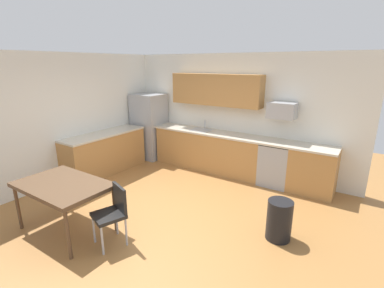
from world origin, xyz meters
name	(u,v)px	position (x,y,z in m)	size (l,w,h in m)	color
ground_plane	(160,213)	(0.00, 0.00, 0.00)	(12.00, 12.00, 0.00)	#9E6B38
wall_back	(231,113)	(0.00, 2.65, 1.35)	(5.80, 0.10, 2.70)	silver
wall_left	(60,120)	(-2.65, 0.00, 1.35)	(0.10, 5.80, 2.70)	silver
cabinet_run_back	(208,151)	(-0.40, 2.30, 0.45)	(2.70, 0.60, 0.90)	#AD7A42
cabinet_run_back_right	(313,171)	(1.97, 2.30, 0.45)	(0.85, 0.60, 0.90)	#AD7A42
cabinet_run_left	(105,153)	(-2.30, 0.80, 0.45)	(0.60, 2.00, 0.90)	#AD7A42
countertop_back	(223,134)	(0.00, 2.30, 0.92)	(4.80, 0.64, 0.04)	beige
countertop_left	(104,134)	(-2.30, 0.80, 0.92)	(0.64, 2.00, 0.04)	beige
upper_cabinets_back	(216,90)	(-0.30, 2.43, 1.90)	(2.20, 0.34, 0.70)	#AD7A42
refrigerator	(149,126)	(-2.18, 2.22, 0.85)	(0.76, 0.70, 1.71)	#9EA0A5
oven_range	(276,164)	(1.25, 2.30, 0.46)	(0.60, 0.60, 0.91)	#999BA0
microwave	(282,110)	(1.25, 2.40, 1.56)	(0.54, 0.36, 0.32)	#9EA0A5
sink_basin	(201,132)	(-0.60, 2.30, 0.88)	(0.48, 0.40, 0.14)	#A5A8AD
sink_faucet	(205,125)	(-0.60, 2.48, 1.04)	(0.02, 0.02, 0.24)	#B2B5BA
dining_table	(63,187)	(-0.87, -1.15, 0.71)	(1.40, 0.90, 0.77)	brown
chair_near_table	(113,210)	(-0.02, -0.96, 0.50)	(0.51, 0.51, 0.85)	black
trash_bin	(279,220)	(1.90, 0.41, 0.30)	(0.36, 0.36, 0.60)	black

